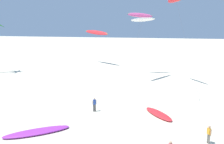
% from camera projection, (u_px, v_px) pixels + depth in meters
% --- Properties ---
extents(flying_kite_0, '(7.33, 9.38, 8.46)m').
position_uv_depth(flying_kite_0, '(96.00, 32.00, 57.62)').
color(flying_kite_0, red).
rests_on(flying_kite_0, ground).
extents(flying_kite_1, '(4.62, 7.67, 11.19)m').
position_uv_depth(flying_kite_1, '(143.00, 20.00, 45.98)').
color(flying_kite_1, white).
rests_on(flying_kite_1, ground).
extents(flying_kite_4, '(4.59, 11.02, 11.88)m').
position_uv_depth(flying_kite_4, '(141.00, 15.00, 41.05)').
color(flying_kite_4, '#EA5193').
rests_on(flying_kite_4, ground).
extents(grounded_kite_0, '(3.68, 4.39, 0.31)m').
position_uv_depth(grounded_kite_0, '(159.00, 114.00, 26.91)').
color(grounded_kite_0, red).
rests_on(grounded_kite_0, ground).
extents(grounded_kite_1, '(5.82, 4.60, 0.32)m').
position_uv_depth(grounded_kite_1, '(37.00, 132.00, 22.56)').
color(grounded_kite_1, purple).
rests_on(grounded_kite_1, ground).
extents(person_near_left, '(0.33, 0.45, 1.65)m').
position_uv_depth(person_near_left, '(209.00, 134.00, 20.51)').
color(person_near_left, slate).
rests_on(person_near_left, ground).
extents(person_near_right, '(0.43, 0.34, 1.67)m').
position_uv_depth(person_near_right, '(94.00, 104.00, 27.90)').
color(person_near_right, black).
rests_on(person_near_right, ground).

